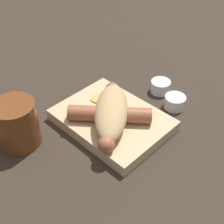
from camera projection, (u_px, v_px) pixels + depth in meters
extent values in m
plane|color=#33281E|center=(112.00, 125.00, 0.64)|extent=(3.00, 3.00, 0.00)
cube|color=tan|center=(112.00, 120.00, 0.63)|extent=(0.22, 0.16, 0.02)
ellipsoid|color=tan|center=(111.00, 111.00, 0.60)|extent=(0.16, 0.17, 0.04)
cylinder|color=#9E5638|center=(110.00, 114.00, 0.60)|extent=(0.14, 0.13, 0.03)
sphere|color=#9E5638|center=(112.00, 89.00, 0.66)|extent=(0.03, 0.03, 0.03)
sphere|color=#9E5638|center=(106.00, 145.00, 0.54)|extent=(0.03, 0.03, 0.03)
cylinder|color=#F99E4C|center=(112.00, 97.00, 0.66)|extent=(0.05, 0.05, 0.00)
cylinder|color=#F99E4C|center=(98.00, 99.00, 0.66)|extent=(0.03, 0.03, 0.00)
cylinder|color=silver|center=(175.00, 102.00, 0.67)|extent=(0.05, 0.05, 0.03)
cylinder|color=maroon|center=(174.00, 105.00, 0.68)|extent=(0.04, 0.04, 0.01)
cylinder|color=silver|center=(161.00, 87.00, 0.71)|extent=(0.05, 0.05, 0.03)
cylinder|color=gold|center=(160.00, 89.00, 0.72)|extent=(0.04, 0.04, 0.01)
cylinder|color=brown|center=(17.00, 124.00, 0.57)|extent=(0.08, 0.08, 0.09)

